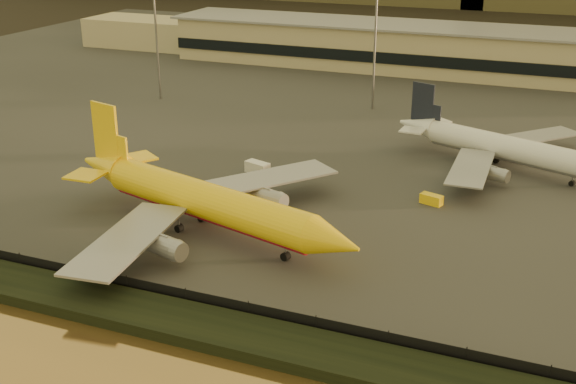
% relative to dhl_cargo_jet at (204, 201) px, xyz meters
% --- Properties ---
extents(ground, '(900.00, 900.00, 0.00)m').
position_rel_dhl_cargo_jet_xyz_m(ground, '(13.77, -6.10, -4.83)').
color(ground, black).
rests_on(ground, ground).
extents(embankment, '(320.00, 7.00, 1.40)m').
position_rel_dhl_cargo_jet_xyz_m(embankment, '(13.77, -23.10, -4.13)').
color(embankment, black).
rests_on(embankment, ground).
extents(tarmac, '(320.00, 220.00, 0.20)m').
position_rel_dhl_cargo_jet_xyz_m(tarmac, '(13.77, 88.90, -4.73)').
color(tarmac, '#2D2D2D').
rests_on(tarmac, ground).
extents(perimeter_fence, '(300.00, 0.05, 2.20)m').
position_rel_dhl_cargo_jet_xyz_m(perimeter_fence, '(13.77, -19.10, -3.53)').
color(perimeter_fence, black).
rests_on(perimeter_fence, tarmac).
extents(terminal_building, '(202.00, 25.00, 12.60)m').
position_rel_dhl_cargo_jet_xyz_m(terminal_building, '(-0.76, 119.45, 1.41)').
color(terminal_building, tan).
rests_on(terminal_building, tarmac).
extents(apron_light_masts, '(152.20, 12.20, 25.40)m').
position_rel_dhl_cargo_jet_xyz_m(apron_light_masts, '(28.77, 68.90, 10.87)').
color(apron_light_masts, slate).
rests_on(apron_light_masts, tarmac).
extents(dhl_cargo_jet, '(51.16, 48.97, 15.51)m').
position_rel_dhl_cargo_jet_xyz_m(dhl_cargo_jet, '(0.00, 0.00, 0.00)').
color(dhl_cargo_jet, yellow).
rests_on(dhl_cargo_jet, tarmac).
extents(white_narrowbody_jet, '(42.51, 40.21, 12.66)m').
position_rel_dhl_cargo_jet_xyz_m(white_narrowbody_jet, '(36.36, 43.24, -0.85)').
color(white_narrowbody_jet, white).
rests_on(white_narrowbody_jet, tarmac).
extents(gse_vehicle_yellow, '(3.74, 2.48, 1.55)m').
position_rel_dhl_cargo_jet_xyz_m(gse_vehicle_yellow, '(27.88, 22.33, -3.86)').
color(gse_vehicle_yellow, yellow).
rests_on(gse_vehicle_yellow, tarmac).
extents(gse_vehicle_white, '(4.78, 3.26, 1.97)m').
position_rel_dhl_cargo_jet_xyz_m(gse_vehicle_white, '(-3.01, 25.00, -3.65)').
color(gse_vehicle_white, white).
rests_on(gse_vehicle_white, tarmac).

